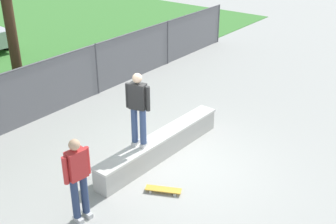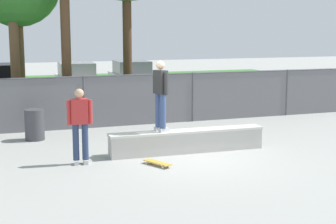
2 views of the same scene
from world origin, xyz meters
name	(u,v)px [view 1 (image 1 of 2)]	position (x,y,z in m)	size (l,w,h in m)	color
ground_plane	(185,167)	(0.00, 0.00, 0.00)	(80.00, 80.00, 0.00)	#9E9E99
concrete_ledge	(161,145)	(0.04, 0.79, 0.30)	(4.20, 0.59, 0.60)	#B7B5AD
skateboarder	(138,107)	(-0.68, 0.86, 1.60)	(0.35, 0.58, 1.82)	beige
skateboard	(163,190)	(-1.13, -0.21, 0.07)	(0.53, 0.81, 0.09)	gold
chainlink_fence	(50,84)	(0.00, 4.94, 0.94)	(19.15, 0.07, 1.72)	#4C4C51
bystander	(78,176)	(-2.80, 0.56, 1.01)	(0.60, 0.31, 1.82)	beige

